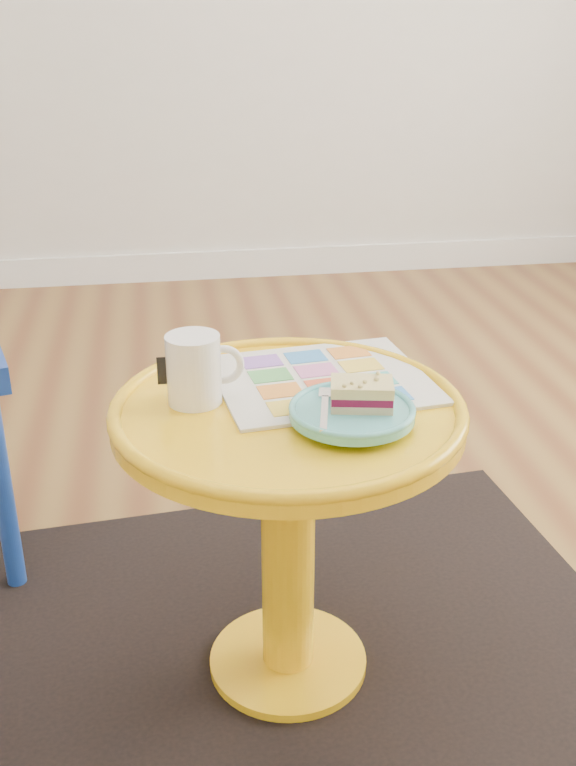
{
  "coord_description": "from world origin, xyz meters",
  "views": [
    {
      "loc": [
        -0.2,
        -1.56,
        1.1
      ],
      "look_at": [
        -0.01,
        -0.38,
        0.56
      ],
      "focal_mm": 40.0,
      "sensor_mm": 36.0,
      "label": 1
    }
  ],
  "objects": [
    {
      "name": "plate",
      "position": [
        0.07,
        -0.45,
        0.54
      ],
      "size": [
        0.19,
        0.19,
        0.02
      ],
      "color": "#57B8B8",
      "rests_on": "newspaper"
    },
    {
      "name": "mug",
      "position": [
        -0.15,
        -0.34,
        0.58
      ],
      "size": [
        0.12,
        0.08,
        0.11
      ],
      "rotation": [
        0.0,
        0.0,
        -0.04
      ],
      "color": "white",
      "rests_on": "side_table"
    },
    {
      "name": "newspaper",
      "position": [
        0.06,
        -0.29,
        0.53
      ],
      "size": [
        0.37,
        0.33,
        0.01
      ],
      "primitive_type": "cube",
      "rotation": [
        0.0,
        0.0,
        0.12
      ],
      "color": "silver",
      "rests_on": "side_table"
    },
    {
      "name": "cake_slice",
      "position": [
        0.09,
        -0.45,
        0.57
      ],
      "size": [
        0.1,
        0.08,
        0.04
      ],
      "rotation": [
        0.0,
        0.0,
        -0.2
      ],
      "color": "#D3BC8C",
      "rests_on": "plate"
    },
    {
      "name": "fork",
      "position": [
        0.03,
        -0.45,
        0.55
      ],
      "size": [
        0.05,
        0.14,
        0.0
      ],
      "rotation": [
        0.0,
        0.0,
        -0.22
      ],
      "color": "silver",
      "rests_on": "plate"
    },
    {
      "name": "rug",
      "position": [
        -0.01,
        -0.38,
        0.0
      ],
      "size": [
        1.39,
        1.21,
        0.01
      ],
      "primitive_type": "cube",
      "rotation": [
        0.0,
        0.0,
        0.09
      ],
      "color": "black",
      "rests_on": "ground"
    },
    {
      "name": "floor",
      "position": [
        0.0,
        0.0,
        0.0
      ],
      "size": [
        4.0,
        4.0,
        0.0
      ],
      "primitive_type": "plane",
      "color": "brown",
      "rests_on": "ground"
    },
    {
      "name": "side_table",
      "position": [
        -0.01,
        -0.38,
        0.38
      ],
      "size": [
        0.55,
        0.55,
        0.52
      ],
      "color": "yellow",
      "rests_on": "ground"
    }
  ]
}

